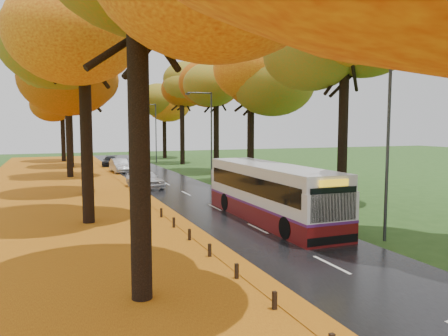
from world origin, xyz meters
TOP-DOWN VIEW (x-y plane):
  - road at (0.00, 25.00)m, footprint 6.50×90.00m
  - centre_line at (0.00, 25.00)m, footprint 0.12×90.00m
  - leaf_verge at (-9.00, 25.00)m, footprint 12.00×90.00m
  - leaf_drift at (-3.05, 25.00)m, footprint 0.90×90.00m
  - trees_left at (-7.18, 27.06)m, footprint 9.20×74.00m
  - trees_right at (7.19, 26.91)m, footprint 9.30×74.20m
  - bollard_row at (-3.70, 4.70)m, footprint 0.11×23.51m
  - streetlamp_near at (3.95, 8.00)m, footprint 2.45×0.18m
  - streetlamp_mid at (3.95, 30.00)m, footprint 2.45×0.18m
  - streetlamp_far at (3.95, 52.00)m, footprint 2.45×0.18m
  - bus at (1.45, 13.45)m, footprint 2.59×11.15m
  - car_white at (-2.24, 27.94)m, footprint 2.80×4.66m
  - car_silver at (-2.35, 40.89)m, footprint 1.74×4.51m
  - car_dark at (-2.35, 49.08)m, footprint 2.57×4.42m

SIDE VIEW (x-z plane):
  - leaf_verge at x=-9.00m, z-range 0.00..0.02m
  - road at x=0.00m, z-range 0.00..0.04m
  - leaf_drift at x=-3.05m, z-range 0.04..0.05m
  - centre_line at x=0.00m, z-range 0.04..0.05m
  - bollard_row at x=-3.70m, z-range 0.00..0.52m
  - car_dark at x=-2.35m, z-range 0.04..1.24m
  - car_silver at x=-2.35m, z-range 0.04..1.50m
  - car_white at x=-2.24m, z-range 0.04..1.53m
  - bus at x=1.45m, z-range 0.11..3.04m
  - streetlamp_near at x=3.95m, z-range 0.71..8.71m
  - streetlamp_mid at x=3.95m, z-range 0.71..8.71m
  - streetlamp_far at x=3.95m, z-range 0.71..8.71m
  - trees_left at x=-7.18m, z-range 2.59..16.48m
  - trees_right at x=7.19m, z-range 2.71..16.67m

